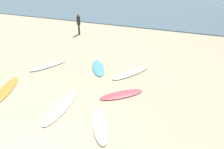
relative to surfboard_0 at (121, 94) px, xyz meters
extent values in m
cube|color=slate|center=(-1.21, 31.55, 0.00)|extent=(120.00, 40.00, 0.08)
ellipsoid|color=#DB4A59|center=(0.00, 0.00, 0.00)|extent=(1.71, 1.77, 0.07)
ellipsoid|color=silver|center=(-1.76, -1.75, 0.00)|extent=(0.98, 2.58, 0.07)
ellipsoid|color=#4DA0DA|center=(-2.18, 2.04, 0.00)|extent=(1.67, 2.11, 0.07)
ellipsoid|color=white|center=(-4.77, 1.15, 0.01)|extent=(1.28, 2.20, 0.09)
ellipsoid|color=white|center=(0.06, -2.06, 0.00)|extent=(1.58, 2.06, 0.08)
ellipsoid|color=#E5E9C3|center=(-0.37, 2.18, 0.01)|extent=(1.59, 2.44, 0.08)
ellipsoid|color=gold|center=(-4.70, -1.67, 0.01)|extent=(1.57, 2.39, 0.09)
cylinder|color=black|center=(-6.83, 7.55, 0.35)|extent=(0.14, 0.14, 0.78)
cylinder|color=black|center=(-6.72, 7.38, 0.35)|extent=(0.14, 0.14, 0.78)
cylinder|color=black|center=(-6.78, 7.47, 1.07)|extent=(0.38, 0.38, 0.65)
sphere|color=#9E7051|center=(-6.78, 7.47, 1.50)|extent=(0.21, 0.21, 0.21)
camera|label=1|loc=(2.84, -7.18, 4.63)|focal=34.61mm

